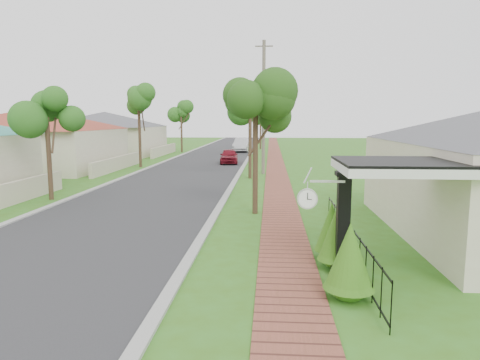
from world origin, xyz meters
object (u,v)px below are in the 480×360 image
(parked_car_red, at_px, (229,156))
(parked_car_white, at_px, (243,145))
(porch_post, at_px, (343,229))
(utility_pole, at_px, (264,107))
(near_tree, at_px, (256,112))
(station_clock, at_px, (309,197))

(parked_car_red, xyz_separation_m, parked_car_white, (0.27, 13.77, 0.18))
(porch_post, xyz_separation_m, utility_pole, (-2.25, 19.41, 3.44))
(parked_car_red, xyz_separation_m, utility_pole, (3.05, -6.93, 3.93))
(porch_post, bearing_deg, parked_car_white, 97.16)
(parked_car_red, relative_size, near_tree, 0.73)
(porch_post, relative_size, near_tree, 0.50)
(parked_car_white, height_order, station_clock, station_clock)
(parked_car_white, relative_size, station_clock, 4.56)
(parked_car_white, height_order, utility_pole, utility_pole)
(porch_post, relative_size, parked_car_red, 0.68)
(porch_post, bearing_deg, utility_pole, 96.61)
(parked_car_red, height_order, station_clock, station_clock)
(near_tree, bearing_deg, porch_post, -70.50)
(station_clock, bearing_deg, near_tree, 101.89)
(porch_post, bearing_deg, station_clock, -155.27)
(parked_car_red, bearing_deg, parked_car_white, 84.57)
(parked_car_red, bearing_deg, station_clock, -84.91)
(parked_car_red, height_order, utility_pole, utility_pole)
(parked_car_white, distance_m, utility_pole, 21.22)
(utility_pole, distance_m, station_clock, 20.03)
(near_tree, height_order, utility_pole, utility_pole)
(near_tree, distance_m, station_clock, 7.49)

